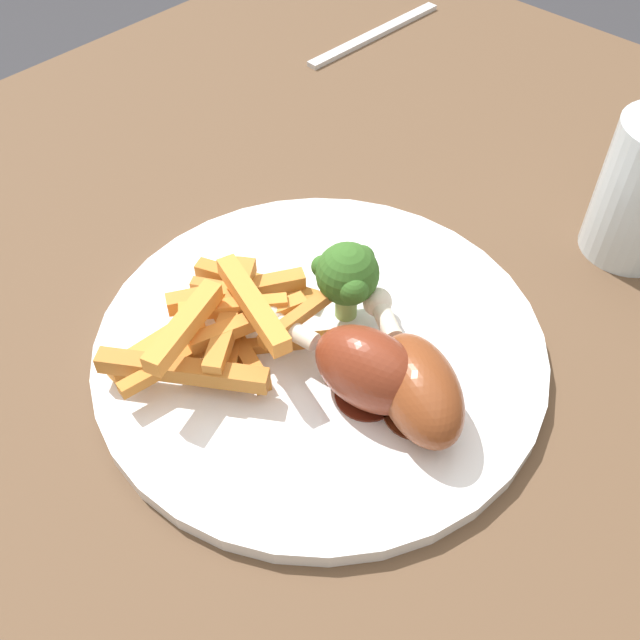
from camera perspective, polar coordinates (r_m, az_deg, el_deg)
The scene contains 8 objects.
ground_plane at distance 1.15m, azimuth 0.40°, elevation -23.04°, with size 6.00×6.00×0.00m, color #333338.
dining_table at distance 0.61m, azimuth 0.70°, elevation -4.13°, with size 0.96×0.85×0.72m.
dinner_plate at distance 0.48m, azimuth -0.00°, elevation -2.09°, with size 0.29×0.29×0.01m, color white.
broccoli_floret_front at distance 0.46m, azimuth 2.20°, elevation 3.52°, with size 0.04×0.05×0.06m.
carrot_fries_pile at distance 0.46m, azimuth -7.36°, elevation -0.10°, with size 0.16×0.12×0.05m.
chicken_drumstick_near at distance 0.43m, azimuth 3.37°, elevation -3.69°, with size 0.05×0.12×0.05m.
chicken_drumstick_far at distance 0.42m, azimuth 7.64°, elevation -5.03°, with size 0.09×0.12×0.05m.
fork at distance 0.83m, azimuth 4.39°, elevation 21.56°, with size 0.19×0.01×0.01m, color silver.
Camera 1 is at (-0.28, -0.25, 1.09)m, focal length 40.57 mm.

